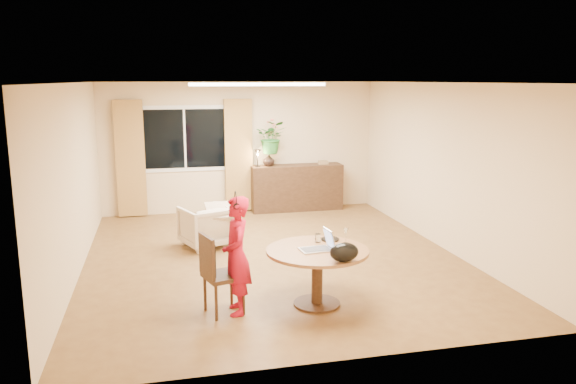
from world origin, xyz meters
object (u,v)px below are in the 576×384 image
at_px(child, 237,256).
at_px(armchair, 206,226).
at_px(dining_chair, 224,274).
at_px(dining_table, 317,261).
at_px(sideboard, 297,188).

relative_size(child, armchair, 1.87).
bearing_deg(dining_chair, dining_table, -17.85).
xyz_separation_m(child, sideboard, (1.92, 4.90, -0.22)).
height_order(dining_table, child, child).
relative_size(dining_table, sideboard, 0.65).
distance_m(dining_chair, child, 0.26).
bearing_deg(child, dining_chair, -98.61).
relative_size(dining_table, child, 0.89).
xyz_separation_m(dining_table, dining_chair, (-1.10, 0.02, -0.07)).
height_order(dining_chair, armchair, dining_chair).
xyz_separation_m(dining_table, armchair, (-1.08, 2.72, -0.21)).
distance_m(armchair, sideboard, 2.99).
bearing_deg(dining_chair, sideboard, 50.29).
bearing_deg(sideboard, armchair, -133.20).
relative_size(dining_chair, sideboard, 0.51).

